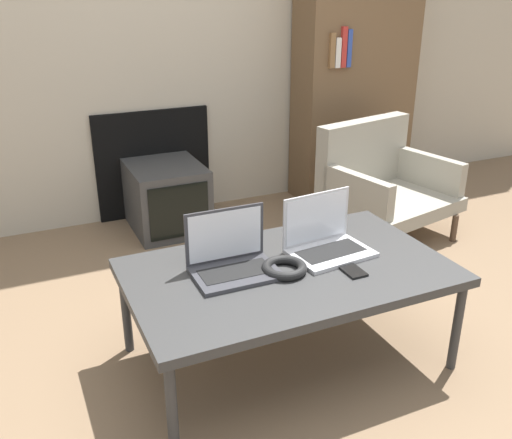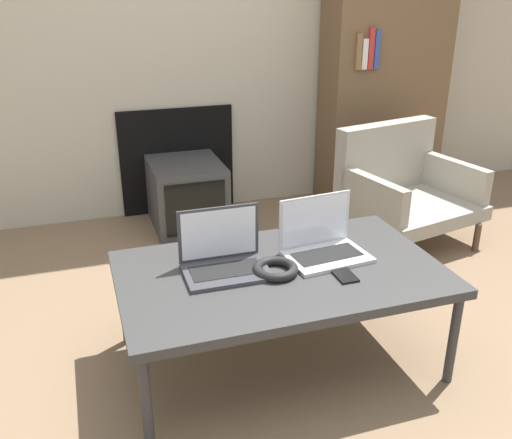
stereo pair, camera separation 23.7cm
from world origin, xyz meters
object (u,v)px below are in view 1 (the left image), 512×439
(armchair, at_px, (380,180))
(phone, at_px, (351,269))
(tv, at_px, (167,197))
(laptop_right, at_px, (325,240))
(headphones, at_px, (284,268))
(laptop_left, at_px, (232,258))

(armchair, bearing_deg, phone, -142.70)
(tv, height_order, armchair, armchair)
(laptop_right, distance_m, headphones, 0.25)
(laptop_right, height_order, headphones, laptop_right)
(phone, distance_m, armchair, 1.37)
(headphones, height_order, tv, headphones)
(phone, bearing_deg, laptop_left, 155.72)
(armchair, bearing_deg, tv, 142.70)
(laptop_right, distance_m, armchair, 1.25)
(headphones, bearing_deg, laptop_left, 152.17)
(tv, bearing_deg, armchair, -25.16)
(laptop_left, relative_size, tv, 0.62)
(phone, bearing_deg, headphones, 158.49)
(laptop_left, bearing_deg, phone, -23.60)
(laptop_left, height_order, armchair, armchair)
(laptop_left, bearing_deg, armchair, 34.12)
(phone, height_order, armchair, armchair)
(phone, xyz_separation_m, armchair, (0.89, 1.04, -0.10))
(laptop_right, bearing_deg, headphones, -163.75)
(headphones, xyz_separation_m, tv, (-0.03, 1.49, -0.23))
(laptop_left, xyz_separation_m, armchair, (1.30, 0.86, -0.14))
(phone, distance_m, tv, 1.62)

